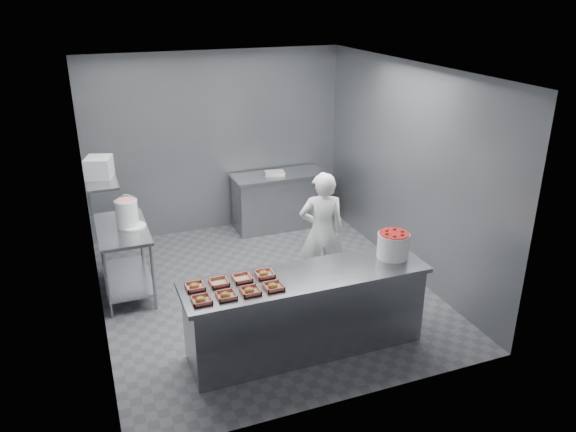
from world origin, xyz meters
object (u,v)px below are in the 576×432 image
(back_counter, at_px, (280,200))
(tray_4, at_px, (195,286))
(tray_3, at_px, (273,286))
(tray_0, at_px, (201,300))
(tray_2, at_px, (250,291))
(tray_7, at_px, (264,274))
(worker, at_px, (322,232))
(tray_1, at_px, (226,295))
(glaze_bucket, at_px, (127,213))
(service_counter, at_px, (306,312))
(appliance, at_px, (99,167))
(prep_table, at_px, (124,250))
(strawberry_tub, at_px, (393,244))
(tray_5, at_px, (219,282))
(tray_6, at_px, (242,278))

(back_counter, xyz_separation_m, tray_4, (-2.03, -3.11, 0.47))
(tray_3, bearing_deg, tray_0, 180.00)
(tray_0, bearing_deg, tray_3, 0.00)
(tray_2, bearing_deg, tray_7, 49.03)
(tray_2, distance_m, worker, 1.90)
(tray_3, xyz_separation_m, worker, (1.12, 1.32, -0.14))
(tray_1, xyz_separation_m, glaze_bucket, (-0.68, 2.09, 0.16))
(service_counter, relative_size, appliance, 8.06)
(prep_table, height_order, back_counter, same)
(tray_1, height_order, tray_4, same)
(back_counter, relative_size, tray_3, 8.01)
(tray_1, height_order, tray_2, same)
(tray_3, xyz_separation_m, tray_4, (-0.72, 0.28, 0.00))
(tray_3, bearing_deg, back_counter, 68.84)
(worker, distance_m, glaze_bucket, 2.42)
(tray_4, bearing_deg, worker, 29.61)
(worker, relative_size, strawberry_tub, 4.54)
(back_counter, height_order, appliance, appliance)
(tray_0, distance_m, strawberry_tub, 2.18)
(tray_3, distance_m, glaze_bucket, 2.39)
(tray_4, bearing_deg, glaze_bucket, 103.62)
(glaze_bucket, bearing_deg, tray_1, -71.99)
(prep_table, distance_m, tray_2, 2.34)
(tray_5, distance_m, tray_7, 0.48)
(tray_0, relative_size, worker, 0.12)
(service_counter, distance_m, prep_table, 2.56)
(tray_2, relative_size, strawberry_tub, 0.54)
(service_counter, height_order, back_counter, same)
(back_counter, relative_size, tray_0, 8.01)
(prep_table, xyz_separation_m, tray_5, (0.76, -1.81, 0.33))
(tray_2, height_order, tray_3, same)
(worker, distance_m, appliance, 2.80)
(tray_1, xyz_separation_m, worker, (1.60, 1.32, -0.14))
(back_counter, height_order, tray_4, tray_4)
(tray_7, bearing_deg, worker, 43.04)
(strawberry_tub, bearing_deg, tray_3, -172.77)
(service_counter, relative_size, tray_3, 13.88)
(back_counter, bearing_deg, service_counter, -105.48)
(prep_table, relative_size, worker, 0.76)
(back_counter, bearing_deg, tray_1, -117.86)
(tray_3, relative_size, tray_5, 1.00)
(service_counter, relative_size, tray_4, 13.88)
(service_counter, height_order, prep_table, same)
(tray_6, relative_size, appliance, 0.58)
(strawberry_tub, xyz_separation_m, appliance, (-2.86, 1.93, 0.63))
(tray_3, distance_m, strawberry_tub, 1.47)
(tray_2, bearing_deg, appliance, 118.96)
(prep_table, relative_size, tray_1, 6.40)
(prep_table, bearing_deg, tray_3, -59.32)
(tray_3, bearing_deg, tray_6, 130.61)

